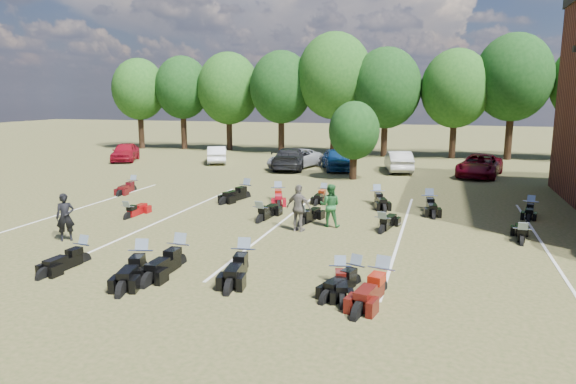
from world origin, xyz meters
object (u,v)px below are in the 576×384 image
at_px(motorcycle_3, 179,265).
at_px(motorcycle_14, 133,191).
at_px(person_black, 65,217).
at_px(motorcycle_7, 128,219).
at_px(car_0, 125,152).
at_px(car_4, 337,159).
at_px(person_green, 330,205).
at_px(motorcycle_0, 83,262).
at_px(person_grey, 299,208).

height_order(motorcycle_3, motorcycle_14, motorcycle_3).
bearing_deg(person_black, motorcycle_7, 51.56).
height_order(car_0, motorcycle_14, car_0).
relative_size(car_4, motorcycle_3, 1.79).
bearing_deg(person_green, person_black, 26.49).
relative_size(person_black, motorcycle_7, 0.89).
bearing_deg(motorcycle_0, motorcycle_3, 16.11).
xyz_separation_m(car_4, person_green, (2.94, -15.93, 0.11)).
distance_m(car_4, person_grey, 17.13).
height_order(person_grey, motorcycle_3, person_grey).
height_order(car_4, person_black, person_black).
distance_m(person_green, motorcycle_3, 7.15).
distance_m(car_0, person_grey, 25.90).
bearing_deg(car_0, person_black, -83.64).
distance_m(car_0, person_black, 23.85).
bearing_deg(car_4, motorcycle_14, -148.84).
bearing_deg(motorcycle_0, car_0, 125.90).
bearing_deg(motorcycle_7, person_green, -172.10).
bearing_deg(person_grey, person_black, 40.59).
relative_size(motorcycle_3, motorcycle_7, 1.27).
xyz_separation_m(motorcycle_3, motorcycle_14, (-8.77, 10.82, 0.00)).
relative_size(motorcycle_7, motorcycle_14, 0.92).
relative_size(car_4, motorcycle_7, 2.26).
relative_size(person_grey, motorcycle_3, 0.74).
relative_size(car_0, person_green, 2.50).
distance_m(motorcycle_0, motorcycle_7, 5.93).
height_order(car_0, person_green, person_green).
xyz_separation_m(car_4, person_black, (-5.94, -20.76, 0.11)).
relative_size(motorcycle_0, motorcycle_7, 1.09).
bearing_deg(person_black, car_0, 83.40).
bearing_deg(person_grey, motorcycle_3, 78.72).
distance_m(person_grey, motorcycle_14, 12.70).
xyz_separation_m(motorcycle_0, motorcycle_14, (-5.65, 11.45, 0.00)).
relative_size(car_4, person_green, 2.56).
bearing_deg(car_0, person_grey, -64.03).
xyz_separation_m(motorcycle_7, motorcycle_14, (-3.60, 5.88, 0.00)).
xyz_separation_m(car_4, motorcycle_0, (-3.71, -22.71, -0.77)).
bearing_deg(person_black, motorcycle_3, -49.56).
height_order(person_black, motorcycle_7, person_black).
distance_m(car_0, motorcycle_0, 26.67).
distance_m(car_4, motorcycle_0, 23.03).
relative_size(person_green, motorcycle_3, 0.70).
xyz_separation_m(car_0, motorcycle_0, (13.81, -22.80, -0.75)).
height_order(person_green, motorcycle_14, person_green).
xyz_separation_m(person_black, motorcycle_14, (-3.42, 9.50, -0.88)).
relative_size(person_grey, motorcycle_0, 0.86).
distance_m(motorcycle_3, motorcycle_7, 7.15).
xyz_separation_m(person_green, motorcycle_0, (-6.65, -6.78, -0.88)).
distance_m(person_grey, motorcycle_3, 5.73).
xyz_separation_m(car_0, person_black, (11.58, -20.85, 0.13)).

